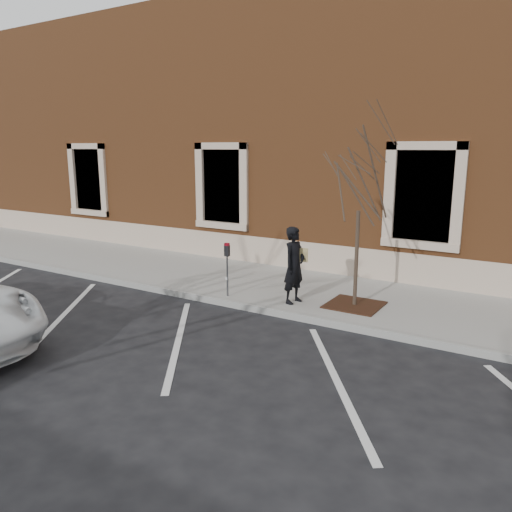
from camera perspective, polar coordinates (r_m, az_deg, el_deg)
The scene contains 9 objects.
ground at distance 11.33m, azimuth -1.60°, elevation -6.00°, with size 120.00×120.00×0.00m, color #28282B.
sidewalk_near at distance 12.75m, azimuth 2.72°, elevation -3.56°, with size 40.00×3.50×0.15m, color #9C9892.
curb_near at distance 11.27m, azimuth -1.74°, elevation -5.70°, with size 40.00×0.12×0.15m, color #9E9E99.
parking_stripes at distance 9.68m, azimuth -8.84°, elevation -9.40°, with size 28.00×4.40×0.01m, color silver, non-canonical shape.
building_civic at distance 17.75m, azimuth 12.52°, elevation 13.44°, with size 40.00×8.62×8.00m.
man at distance 11.07m, azimuth 4.40°, elevation -1.05°, with size 0.63×0.41×1.72m, color black.
parking_meter at distance 11.53m, azimuth -3.32°, elevation -0.40°, with size 0.11×0.09×1.26m.
tree_grate at distance 11.25m, azimuth 11.17°, elevation -5.50°, with size 1.15×1.15×0.03m, color #391812.
sapling at distance 10.75m, azimuth 11.77°, elevation 8.10°, with size 2.29×2.29×3.81m.
Camera 1 is at (5.91, -8.99, 3.56)m, focal length 35.00 mm.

